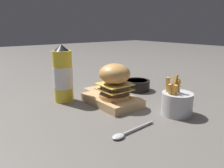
% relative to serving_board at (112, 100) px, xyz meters
% --- Properties ---
extents(ground_plane, '(6.00, 6.00, 0.00)m').
position_rel_serving_board_xyz_m(ground_plane, '(0.00, -0.01, -0.02)').
color(ground_plane, '#5B5651').
extents(serving_board, '(0.23, 0.15, 0.03)m').
position_rel_serving_board_xyz_m(serving_board, '(0.00, 0.00, 0.00)').
color(serving_board, tan).
rests_on(serving_board, ground_plane).
extents(burger, '(0.12, 0.12, 0.13)m').
position_rel_serving_board_xyz_m(burger, '(-0.02, 0.00, 0.08)').
color(burger, tan).
rests_on(burger, serving_board).
extents(ketchup_bottle, '(0.08, 0.08, 0.23)m').
position_rel_serving_board_xyz_m(ketchup_bottle, '(0.15, 0.13, 0.09)').
color(ketchup_bottle, yellow).
rests_on(ketchup_bottle, ground_plane).
extents(fries_basket, '(0.11, 0.11, 0.14)m').
position_rel_serving_board_xyz_m(fries_basket, '(-0.22, -0.11, 0.03)').
color(fries_basket, '#B7B7BC').
rests_on(fries_basket, ground_plane).
extents(side_bowl, '(0.12, 0.12, 0.05)m').
position_rel_serving_board_xyz_m(side_bowl, '(0.08, -0.21, 0.01)').
color(side_bowl, black).
rests_on(side_bowl, ground_plane).
extents(spoon, '(0.03, 0.17, 0.01)m').
position_rel_serving_board_xyz_m(spoon, '(-0.23, 0.13, -0.01)').
color(spoon, '#B2B2B7').
rests_on(spoon, ground_plane).
extents(ketchup_puddle, '(0.04, 0.04, 0.00)m').
position_rel_serving_board_xyz_m(ketchup_puddle, '(-0.13, -0.18, -0.01)').
color(ketchup_puddle, '#B21E14').
rests_on(ketchup_puddle, ground_plane).
extents(parchment_square, '(0.13, 0.13, 0.00)m').
position_rel_serving_board_xyz_m(parchment_square, '(0.20, -0.09, -0.01)').
color(parchment_square, tan).
rests_on(parchment_square, ground_plane).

